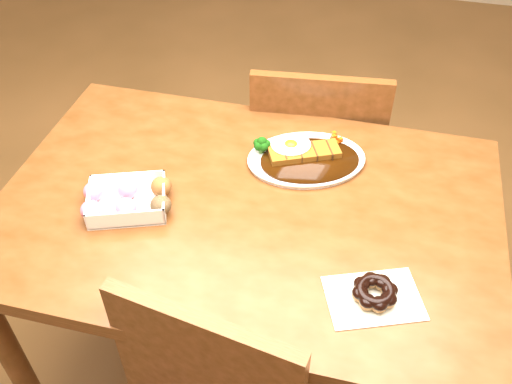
% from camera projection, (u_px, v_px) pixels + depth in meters
% --- Properties ---
extents(ground, '(6.00, 6.00, 0.00)m').
position_uv_depth(ground, '(249.00, 366.00, 1.88)').
color(ground, brown).
rests_on(ground, ground).
extents(table, '(1.20, 0.80, 0.75)m').
position_uv_depth(table, '(247.00, 232.00, 1.44)').
color(table, '#46280E').
rests_on(table, ground).
extents(chair_far, '(0.46, 0.46, 0.87)m').
position_uv_depth(chair_far, '(315.00, 158.00, 1.92)').
color(chair_far, '#46280E').
rests_on(chair_far, ground).
extents(katsu_curry_plate, '(0.36, 0.31, 0.06)m').
position_uv_depth(katsu_curry_plate, '(304.00, 156.00, 1.47)').
color(katsu_curry_plate, white).
rests_on(katsu_curry_plate, table).
extents(donut_box, '(0.22, 0.19, 0.05)m').
position_uv_depth(donut_box, '(127.00, 199.00, 1.34)').
color(donut_box, white).
rests_on(donut_box, table).
extents(pon_de_ring, '(0.23, 0.20, 0.04)m').
position_uv_depth(pon_de_ring, '(375.00, 293.00, 1.15)').
color(pon_de_ring, silver).
rests_on(pon_de_ring, table).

